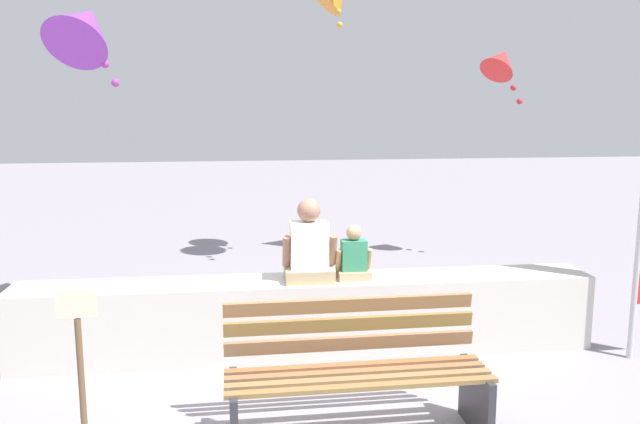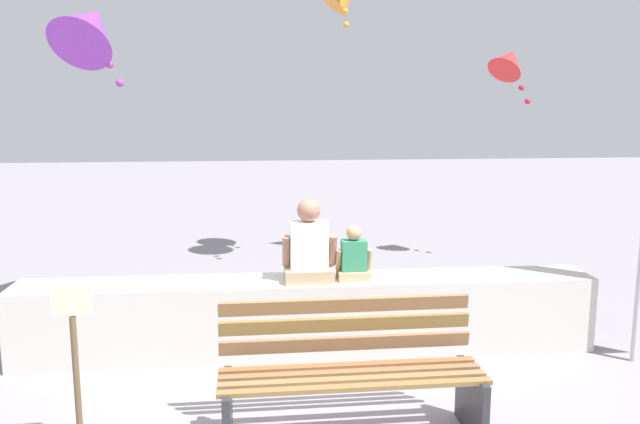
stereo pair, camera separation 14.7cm
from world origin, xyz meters
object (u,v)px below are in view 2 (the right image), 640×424
object	(u,v)px
sign_post	(75,355)
park_bench	(350,375)
person_child	(354,258)
kite_red	(509,61)
kite_purple	(89,28)
person_adult	(309,249)

from	to	relation	value
sign_post	park_bench	bearing A→B (deg)	2.54
park_bench	person_child	bearing A→B (deg)	80.60
kite_red	sign_post	distance (m)	6.78
park_bench	person_child	xyz separation A→B (m)	(0.24, 1.43, 0.44)
park_bench	sign_post	bearing A→B (deg)	-177.46
person_child	kite_purple	xyz separation A→B (m)	(-2.47, 1.34, 2.08)
person_adult	sign_post	bearing A→B (deg)	-136.60
park_bench	kite_red	world-z (taller)	kite_red
person_child	sign_post	distance (m)	2.50
person_adult	kite_purple	distance (m)	3.17
park_bench	kite_purple	size ratio (longest dim) A/B	1.76
park_bench	kite_purple	distance (m)	4.36
park_bench	person_adult	world-z (taller)	person_adult
person_adult	person_child	size ratio (longest dim) A/B	1.49
kite_purple	sign_post	world-z (taller)	kite_purple
person_child	person_adult	bearing A→B (deg)	-179.96
person_child	kite_red	world-z (taller)	kite_red
park_bench	sign_post	xyz separation A→B (m)	(-1.75, -0.08, 0.24)
person_adult	kite_purple	bearing A→B (deg)	147.24
person_child	kite_purple	bearing A→B (deg)	151.58
person_adult	kite_purple	size ratio (longest dim) A/B	0.73
park_bench	kite_purple	world-z (taller)	kite_purple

